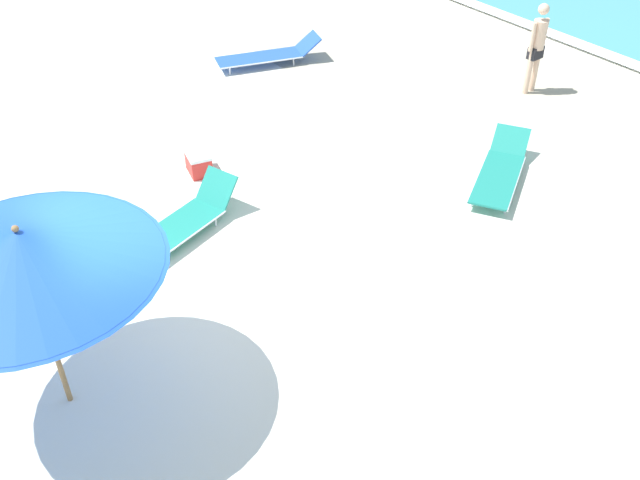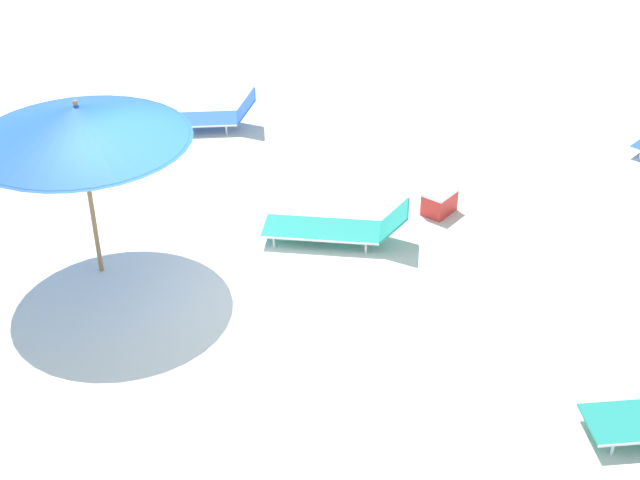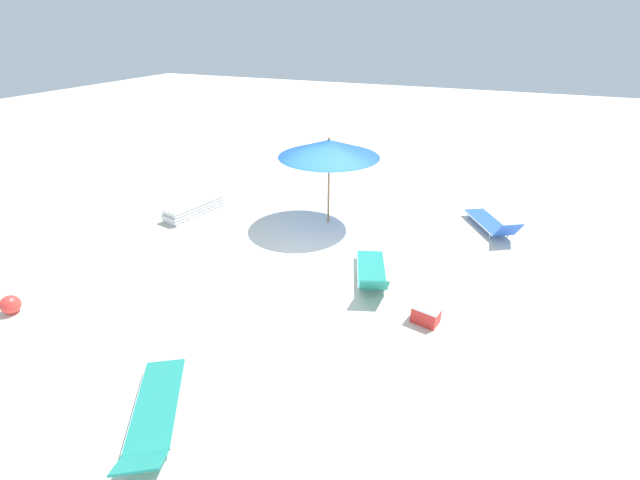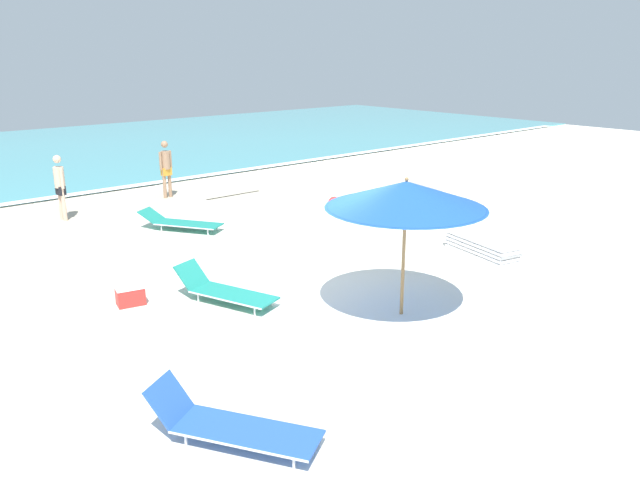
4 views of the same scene
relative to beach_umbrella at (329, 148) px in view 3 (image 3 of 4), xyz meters
The scene contains 8 objects.
ground_plane 2.70m from the beach_umbrella, 101.82° to the left, with size 60.00×60.00×0.16m.
beach_umbrella is the anchor object (origin of this frame).
lounger_stack 4.40m from the beach_umbrella, 14.90° to the left, with size 1.01×1.98×0.41m.
sun_lounger_under_umbrella 7.54m from the beach_umbrella, 91.95° to the left, with size 1.65×2.15×0.47m.
sun_lounger_beside_umbrella 4.84m from the beach_umbrella, 164.72° to the right, with size 1.56×2.07×0.63m.
sun_lounger_near_water_right 3.73m from the beach_umbrella, 128.84° to the left, with size 1.22×2.08×0.60m.
beach_ball 7.80m from the beach_umbrella, 56.53° to the left, with size 0.37×0.37×0.37m.
cooler_box 5.22m from the beach_umbrella, 133.93° to the left, with size 0.57×0.46×0.37m.
Camera 3 is at (-3.70, 8.75, 5.13)m, focal length 24.00 mm.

